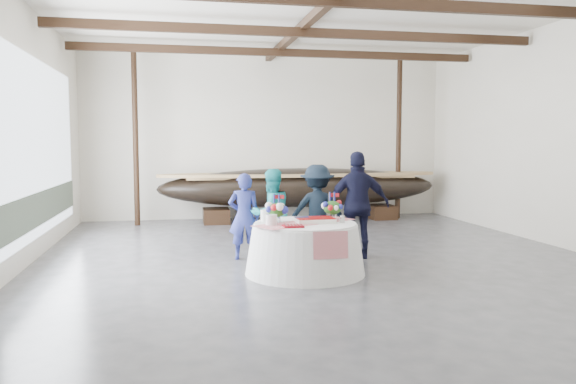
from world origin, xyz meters
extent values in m
cube|color=#3D3D42|center=(0.00, 0.00, 0.00)|extent=(10.00, 12.00, 0.01)
cube|color=silver|center=(0.00, 6.00, 2.25)|extent=(10.00, 0.02, 4.50)
cube|color=silver|center=(0.00, -6.00, 2.25)|extent=(10.00, 0.02, 4.50)
cube|color=silver|center=(-5.00, 0.00, 2.25)|extent=(0.02, 12.00, 4.50)
cube|color=silver|center=(5.00, 0.00, 2.25)|extent=(0.02, 12.00, 4.50)
cube|color=white|center=(0.00, 0.00, 4.50)|extent=(10.00, 12.00, 0.01)
cube|color=black|center=(0.00, -1.00, 4.25)|extent=(9.80, 0.12, 0.18)
cube|color=black|center=(0.00, 1.50, 4.25)|extent=(9.80, 0.12, 0.18)
cube|color=black|center=(0.00, 4.00, 4.25)|extent=(9.80, 0.12, 0.18)
cube|color=black|center=(0.00, 0.00, 4.38)|extent=(0.15, 11.76, 0.15)
cylinder|color=black|center=(-3.50, 5.09, 2.25)|extent=(0.14, 0.14, 4.50)
cylinder|color=black|center=(3.50, 5.09, 2.25)|extent=(0.14, 0.14, 4.50)
cube|color=silver|center=(-4.95, 1.00, 2.00)|extent=(0.02, 7.00, 3.20)
cube|color=#596654|center=(-4.94, 1.00, 0.90)|extent=(0.02, 7.00, 0.60)
cube|color=black|center=(-1.51, 5.09, 0.19)|extent=(0.66, 0.85, 0.38)
cube|color=black|center=(3.02, 5.09, 0.19)|extent=(0.66, 0.85, 0.38)
ellipsoid|color=black|center=(0.75, 5.09, 0.90)|extent=(7.55, 1.51, 1.04)
cube|color=#9E7A4C|center=(0.75, 5.09, 1.18)|extent=(6.04, 0.99, 0.06)
cone|color=white|center=(-0.51, -0.89, 0.39)|extent=(1.91, 1.91, 0.79)
cylinder|color=white|center=(-0.51, -0.89, 0.80)|extent=(1.62, 1.62, 0.04)
cube|color=red|center=(-0.51, -0.89, 0.82)|extent=(1.80, 1.36, 0.01)
cube|color=white|center=(-0.35, -0.91, 0.85)|extent=(0.60, 0.40, 0.07)
cylinder|color=white|center=(-1.08, -1.04, 0.90)|extent=(0.18, 0.18, 0.16)
cylinder|color=white|center=(-1.09, -0.57, 0.91)|extent=(0.18, 0.18, 0.18)
cube|color=maroon|center=(-0.79, -1.31, 0.83)|extent=(0.30, 0.24, 0.03)
cone|color=silver|center=(0.07, -1.01, 0.88)|extent=(0.09, 0.09, 0.12)
imported|color=navy|center=(-1.33, 0.41, 0.77)|extent=(0.61, 0.45, 1.55)
imported|color=#21A7AD|center=(-0.84, 0.41, 0.81)|extent=(0.96, 0.86, 1.62)
imported|color=black|center=(0.03, 0.45, 0.84)|extent=(1.18, 0.80, 1.69)
imported|color=black|center=(0.70, 0.11, 0.97)|extent=(1.19, 0.62, 1.93)
camera|label=1|loc=(-2.49, -9.49, 2.08)|focal=35.00mm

